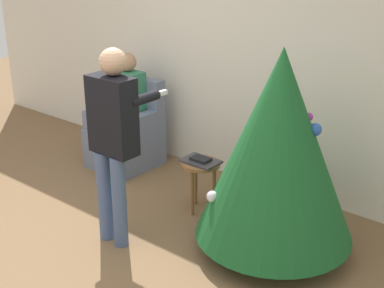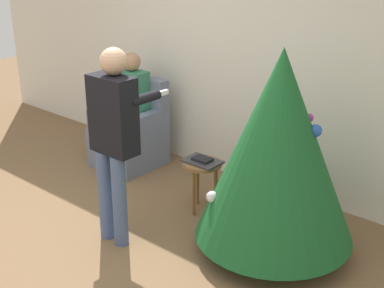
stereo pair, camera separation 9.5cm
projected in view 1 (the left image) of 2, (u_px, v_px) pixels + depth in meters
ground_plane at (65, 261)px, 4.31m from camera, size 14.00×14.00×0.00m
wall_back at (230, 50)px, 5.42m from camera, size 8.00×0.06×2.70m
christmas_tree at (278, 146)px, 4.14m from camera, size 1.29×1.29×1.70m
armchair at (127, 135)px, 5.99m from camera, size 0.65×0.68×0.97m
person_seated at (124, 106)px, 5.84m from camera, size 0.36×0.46×1.27m
person_standing at (113, 131)px, 4.26m from camera, size 0.42×0.57×1.65m
side_stool at (201, 171)px, 4.96m from camera, size 0.36×0.36×0.49m
laptop at (201, 161)px, 4.92m from camera, size 0.34×0.24×0.02m
book at (201, 159)px, 4.91m from camera, size 0.18×0.12×0.02m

